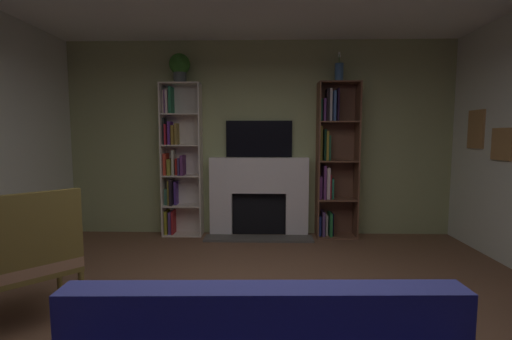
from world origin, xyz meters
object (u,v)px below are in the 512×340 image
at_px(tv, 259,139).
at_px(bookshelf_right, 332,161).
at_px(coffee_table, 266,330).
at_px(armchair, 27,257).
at_px(fireplace, 259,195).
at_px(potted_plant, 180,66).
at_px(vase_with_flowers, 339,72).
at_px(bookshelf_left, 178,161).

relative_size(tv, bookshelf_right, 0.43).
bearing_deg(tv, coffee_table, -88.20).
bearing_deg(armchair, coffee_table, -19.50).
bearing_deg(fireplace, armchair, -123.92).
bearing_deg(coffee_table, bookshelf_right, 73.47).
bearing_deg(armchair, potted_plant, 76.48).
bearing_deg(bookshelf_right, fireplace, 178.95).
bearing_deg(vase_with_flowers, fireplace, 177.49).
xyz_separation_m(vase_with_flowers, coffee_table, (-1.01, -3.15, -1.98)).
xyz_separation_m(bookshelf_right, armchair, (-2.77, -2.54, -0.56)).
relative_size(tv, vase_with_flowers, 2.34).
relative_size(bookshelf_left, vase_with_flowers, 5.39).
distance_m(fireplace, bookshelf_right, 1.16).
relative_size(potted_plant, coffee_table, 0.46).
xyz_separation_m(fireplace, bookshelf_left, (-1.18, 0.00, 0.50)).
bearing_deg(fireplace, bookshelf_left, 179.92).
height_order(fireplace, vase_with_flowers, vase_with_flowers).
bearing_deg(coffee_table, bookshelf_left, 111.87).
height_order(bookshelf_left, armchair, bookshelf_left).
height_order(armchair, coffee_table, armchair).
distance_m(vase_with_flowers, armchair, 4.19).
xyz_separation_m(potted_plant, armchair, (-0.60, -2.51, -1.89)).
height_order(fireplace, coffee_table, fireplace).
relative_size(tv, potted_plant, 2.37).
height_order(tv, bookshelf_right, bookshelf_right).
distance_m(fireplace, armchair, 3.08).
xyz_separation_m(fireplace, tv, (0.00, 0.07, 0.82)).
height_order(potted_plant, armchair, potted_plant).
relative_size(vase_with_flowers, armchair, 0.39).
height_order(fireplace, bookshelf_left, bookshelf_left).
bearing_deg(bookshelf_right, bookshelf_left, 179.46).
xyz_separation_m(bookshelf_right, potted_plant, (-2.16, -0.03, 1.33)).
relative_size(tv, bookshelf_left, 0.43).
xyz_separation_m(bookshelf_left, potted_plant, (0.07, -0.05, 1.34)).
distance_m(bookshelf_right, armchair, 3.79).
relative_size(bookshelf_left, bookshelf_right, 1.00).
relative_size(fireplace, bookshelf_right, 0.69).
distance_m(bookshelf_left, coffee_table, 3.53).
distance_m(potted_plant, vase_with_flowers, 2.23).
xyz_separation_m(tv, potted_plant, (-1.12, -0.12, 1.02)).
bearing_deg(potted_plant, coffee_table, -68.86).
height_order(tv, armchair, tv).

